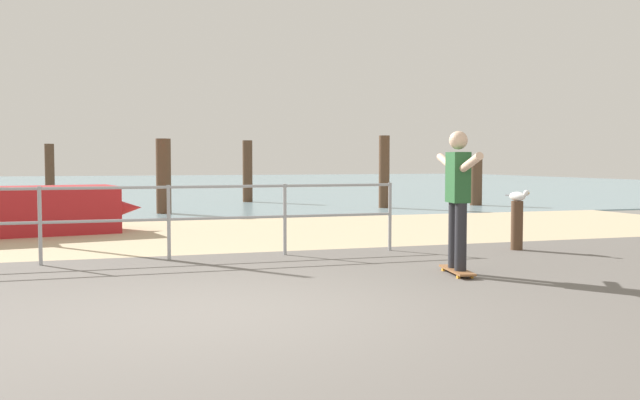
{
  "coord_description": "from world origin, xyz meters",
  "views": [
    {
      "loc": [
        -1.18,
        -6.25,
        1.38
      ],
      "look_at": [
        1.49,
        2.0,
        0.9
      ],
      "focal_mm": 39.78,
      "sensor_mm": 36.0,
      "label": 1
    }
  ],
  "objects_px": {
    "bollard_short": "(517,226)",
    "skateboard": "(457,270)",
    "skateboarder": "(458,191)",
    "seagull": "(518,196)"
  },
  "relations": [
    {
      "from": "bollard_short",
      "to": "skateboarder",
      "type": "bearing_deg",
      "value": -138.12
    },
    {
      "from": "skateboarder",
      "to": "seagull",
      "type": "xyz_separation_m",
      "value": [
        2.02,
        1.8,
        -0.17
      ]
    },
    {
      "from": "bollard_short",
      "to": "skateboard",
      "type": "bearing_deg",
      "value": -138.12
    },
    {
      "from": "skateboard",
      "to": "bollard_short",
      "type": "relative_size",
      "value": 1.07
    },
    {
      "from": "seagull",
      "to": "bollard_short",
      "type": "bearing_deg",
      "value": 100.18
    },
    {
      "from": "bollard_short",
      "to": "seagull",
      "type": "relative_size",
      "value": 1.58
    },
    {
      "from": "skateboarder",
      "to": "bollard_short",
      "type": "xyz_separation_m",
      "value": [
        2.02,
        1.81,
        -0.63
      ]
    },
    {
      "from": "skateboard",
      "to": "seagull",
      "type": "xyz_separation_m",
      "value": [
        2.02,
        1.8,
        0.78
      ]
    },
    {
      "from": "seagull",
      "to": "skateboarder",
      "type": "bearing_deg",
      "value": -138.42
    },
    {
      "from": "skateboard",
      "to": "skateboarder",
      "type": "xyz_separation_m",
      "value": [
        -0.0,
        -0.0,
        0.95
      ]
    }
  ]
}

